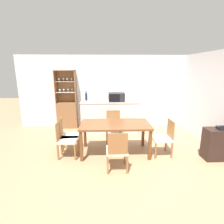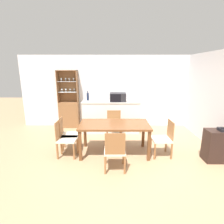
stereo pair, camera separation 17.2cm
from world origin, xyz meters
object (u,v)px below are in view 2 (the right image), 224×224
Objects in this scene: side_cabinet at (216,146)px; telephone at (224,129)px; dining_table at (114,127)px; display_cabinet at (69,110)px; dining_chair_side_left_far at (68,135)px; dining_chair_head_far at (114,126)px; dining_chair_head_near at (114,151)px; wine_bottle at (87,96)px; microwave at (117,97)px; dining_chair_side_right_near at (163,138)px; dining_chair_side_left_near at (65,138)px.

telephone is at bearing -26.03° from side_cabinet.
display_cabinet is at bearing 128.06° from dining_table.
dining_chair_head_far is (1.19, 0.65, 0.00)m from dining_chair_side_left_far.
display_cabinet is 3.26m from dining_chair_head_near.
wine_bottle is at bearing 117.19° from dining_table.
display_cabinet is 2.72× the size of side_cabinet.
dining_table is 1.92× the size of dining_chair_side_left_far.
dining_chair_side_left_far reaches higher than side_cabinet.
side_cabinet is (3.55, -0.52, -0.07)m from dining_chair_side_left_far.
display_cabinet is at bearing 162.96° from microwave.
dining_chair_head_far is at bearing 114.07° from dining_chair_side_left_far.
wine_bottle is (0.32, 1.56, 0.74)m from dining_chair_side_left_far.
telephone is at bearing -40.19° from microwave.
dining_chair_head_near is 2.72m from wine_bottle.
dining_chair_side_left_far is 1.76m from wine_bottle.
microwave reaches higher than dining_chair_head_far.
dining_chair_side_left_far is 1.00× the size of dining_chair_side_right_near.
dining_table is 3.31× the size of microwave.
side_cabinet is (2.36, -0.39, -0.32)m from dining_table.
dining_chair_head_near is 1.73× the size of microwave.
dining_chair_side_left_near is at bearing 175.79° from side_cabinet.
wine_bottle reaches higher than dining_table.
wine_bottle is at bearing 172.35° from dining_chair_side_left_near.
dining_table is 1.22m from dining_chair_side_left_far.
microwave is (1.73, -0.53, 0.57)m from display_cabinet.
dining_table is at bearing 89.47° from dining_chair_head_near.
dining_chair_side_left_far is 2.39m from dining_chair_side_right_near.
dining_chair_side_left_near is 3.56m from side_cabinet.
wine_bottle is 0.43× the size of side_cabinet.
display_cabinet is 2.06m from dining_chair_head_far.
display_cabinet is 1.97m from dining_chair_side_left_far.
dining_chair_head_far is 1.00× the size of dining_chair_side_left_near.
wine_bottle is (0.32, 1.82, 0.74)m from dining_chair_side_left_near.
dining_chair_head_far and dining_chair_head_near have the same top height.
dining_chair_side_right_near reaches higher than dining_table.
side_cabinet is 0.42m from telephone.
dining_chair_side_left_far is at bearing -133.47° from microwave.
wine_bottle is at bearing -26.07° from display_cabinet.
display_cabinet is 2.29× the size of dining_chair_head_far.
dining_chair_side_right_near is at bearing 92.39° from dining_chair_side_left_near.
dining_chair_head_near is (1.61, -2.83, -0.18)m from display_cabinet.
dining_table is 0.81m from dining_chair_head_near.
dining_chair_side_left_far is at bearing 142.22° from dining_chair_head_near.
telephone is at bearing -32.68° from wine_bottle.
dining_chair_side_left_far is 1.73× the size of microwave.
display_cabinet is at bearing 50.25° from dining_chair_side_right_near.
dining_table is 1.60m from microwave.
microwave is (-1.06, 1.65, 0.75)m from dining_chair_side_right_near.
side_cabinet is at bearing -9.42° from dining_table.
dining_chair_head_far is 2.77× the size of wine_bottle.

